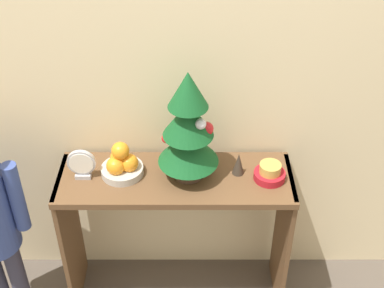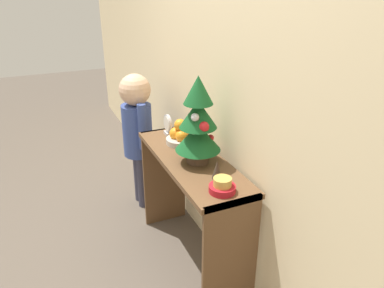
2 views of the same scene
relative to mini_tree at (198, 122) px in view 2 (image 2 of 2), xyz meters
The scene contains 9 objects.
ground_plane 1.04m from the mini_tree, 107.20° to the right, with size 12.00×12.00×0.00m, color brown.
back_wall 0.32m from the mini_tree, 105.95° to the left, with size 7.00×0.05×2.50m, color beige.
console_table 0.44m from the mini_tree, 166.10° to the right, with size 1.03×0.35×0.77m.
mini_tree is the anchor object (origin of this frame).
fruit_bowl 0.35m from the mini_tree, behind, with size 0.19×0.19×0.17m.
singing_bowl 0.41m from the mini_tree, ahead, with size 0.14×0.14×0.08m.
desk_clock 0.49m from the mini_tree, behind, with size 0.12×0.04×0.14m.
figurine 0.29m from the mini_tree, ahead, with size 0.05×0.05×0.11m.
child_figure 0.94m from the mini_tree, behind, with size 0.36×0.24×1.11m.
Camera 2 is at (1.83, -0.63, 1.77)m, focal length 35.00 mm.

